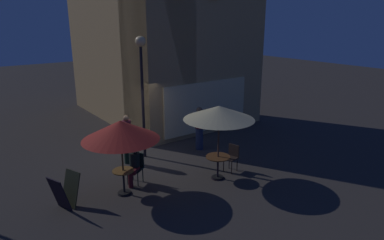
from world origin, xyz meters
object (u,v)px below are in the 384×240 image
at_px(patio_umbrella_1, 219,113).
at_px(cafe_chair_1, 232,155).
at_px(street_lamp_near_corner, 142,71).
at_px(cafe_table_1, 218,162).
at_px(cafe_chair_0, 136,165).
at_px(menu_sandwich_board, 65,191).
at_px(patron_standing_2, 127,139).
at_px(patron_seated_0, 134,164).
at_px(patron_standing_1, 199,128).
at_px(patio_umbrella_0, 121,130).
at_px(cafe_table_0, 124,178).

distance_m(patio_umbrella_1, cafe_chair_1, 1.77).
distance_m(street_lamp_near_corner, cafe_table_1, 4.03).
bearing_deg(cafe_chair_0, cafe_chair_1, 123.14).
distance_m(menu_sandwich_board, patron_standing_2, 3.21).
height_order(street_lamp_near_corner, menu_sandwich_board, street_lamp_near_corner).
xyz_separation_m(street_lamp_near_corner, cafe_chair_1, (1.72, -2.77, -2.59)).
height_order(patio_umbrella_1, cafe_chair_1, patio_umbrella_1).
distance_m(street_lamp_near_corner, patron_seated_0, 3.28).
distance_m(patio_umbrella_1, patron_standing_1, 2.89).
relative_size(patio_umbrella_0, patron_standing_1, 1.32).
bearing_deg(menu_sandwich_board, patio_umbrella_1, -34.07).
xyz_separation_m(cafe_table_1, patio_umbrella_0, (-2.81, 0.83, 1.37)).
bearing_deg(patron_seated_0, cafe_chair_0, 180.00).
distance_m(patio_umbrella_1, cafe_chair_0, 2.97).
bearing_deg(patio_umbrella_1, patron_standing_2, 121.76).
height_order(patron_seated_0, patron_standing_1, patron_standing_1).
bearing_deg(cafe_table_1, cafe_chair_0, 148.96).
bearing_deg(patio_umbrella_1, patron_seated_0, 152.14).
xyz_separation_m(menu_sandwich_board, cafe_table_1, (4.39, -1.04, 0.06)).
relative_size(street_lamp_near_corner, patron_standing_1, 2.57).
xyz_separation_m(cafe_table_0, patron_standing_2, (1.09, 1.94, 0.39)).
bearing_deg(patron_standing_1, cafe_table_0, 108.15).
relative_size(street_lamp_near_corner, cafe_chair_1, 4.85).
bearing_deg(patio_umbrella_1, menu_sandwich_board, 166.71).
bearing_deg(cafe_chair_1, cafe_table_0, -23.10).
xyz_separation_m(cafe_chair_1, patron_seated_0, (-3.04, 1.04, 0.13)).
xyz_separation_m(patio_umbrella_0, cafe_chair_1, (3.56, -0.67, -1.38)).
bearing_deg(patio_umbrella_0, street_lamp_near_corner, 48.76).
bearing_deg(patio_umbrella_0, cafe_chair_0, 35.65).
relative_size(patio_umbrella_0, cafe_chair_0, 2.36).
bearing_deg(cafe_table_1, patio_umbrella_0, 163.47).
bearing_deg(cafe_chair_0, menu_sandwich_board, -28.93).
bearing_deg(patron_seated_0, patio_umbrella_1, 116.49).
xyz_separation_m(cafe_table_0, cafe_chair_0, (0.65, 0.47, 0.07)).
height_order(patio_umbrella_0, patron_seated_0, patio_umbrella_0).
bearing_deg(patio_umbrella_0, patio_umbrella_1, -16.53).
bearing_deg(street_lamp_near_corner, patio_umbrella_0, -131.24).
height_order(patio_umbrella_0, patron_standing_1, patio_umbrella_0).
relative_size(cafe_chair_1, patron_standing_2, 0.51).
xyz_separation_m(patio_umbrella_0, patio_umbrella_1, (2.81, -0.83, 0.22)).
distance_m(cafe_table_1, patron_standing_1, 2.60).
bearing_deg(patron_standing_2, patio_umbrella_1, 16.29).
bearing_deg(patio_umbrella_0, patron_standing_1, 21.27).
distance_m(street_lamp_near_corner, patio_umbrella_0, 3.05).
bearing_deg(cafe_chair_1, street_lamp_near_corner, -70.71).
relative_size(patron_seated_0, patron_standing_1, 0.71).
height_order(cafe_table_1, patron_standing_1, patron_standing_1).
distance_m(cafe_chair_0, patron_seated_0, 0.19).
relative_size(patron_standing_1, patron_standing_2, 0.97).
height_order(patio_umbrella_1, patron_standing_1, patio_umbrella_1).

